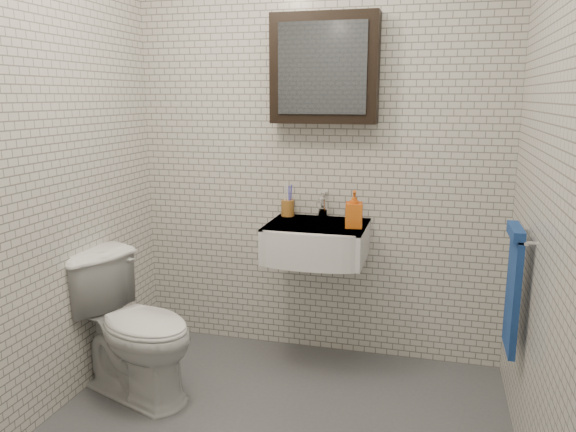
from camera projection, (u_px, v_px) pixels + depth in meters
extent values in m
cube|color=silver|center=(317.00, 149.00, 3.29)|extent=(2.20, 0.02, 2.50)
cube|color=silver|center=(151.00, 220.00, 1.40)|extent=(2.20, 0.02, 2.50)
cube|color=silver|center=(43.00, 162.00, 2.62)|extent=(0.02, 2.00, 2.50)
cube|color=silver|center=(554.00, 180.00, 2.07)|extent=(0.02, 2.00, 2.50)
cube|color=white|center=(317.00, 241.00, 3.17)|extent=(0.55, 0.45, 0.20)
cylinder|color=silver|center=(318.00, 225.00, 3.17)|extent=(0.31, 0.31, 0.02)
cylinder|color=silver|center=(318.00, 224.00, 3.16)|extent=(0.04, 0.04, 0.01)
cube|color=white|center=(317.00, 225.00, 3.15)|extent=(0.55, 0.45, 0.01)
cylinder|color=silver|center=(323.00, 213.00, 3.29)|extent=(0.06, 0.06, 0.06)
cylinder|color=silver|center=(323.00, 203.00, 3.28)|extent=(0.03, 0.03, 0.08)
cylinder|color=silver|center=(321.00, 200.00, 3.22)|extent=(0.02, 0.12, 0.02)
cube|color=silver|center=(324.00, 193.00, 3.30)|extent=(0.02, 0.09, 0.01)
cube|color=black|center=(325.00, 69.00, 3.11)|extent=(0.60, 0.14, 0.60)
cube|color=#3F444C|center=(322.00, 68.00, 3.04)|extent=(0.49, 0.01, 0.49)
cylinder|color=silver|center=(522.00, 236.00, 2.47)|extent=(0.02, 0.30, 0.02)
cylinder|color=silver|center=(522.00, 229.00, 2.59)|extent=(0.04, 0.02, 0.02)
cylinder|color=silver|center=(531.00, 243.00, 2.34)|extent=(0.04, 0.02, 0.02)
cube|color=#22459D|center=(513.00, 293.00, 2.53)|extent=(0.03, 0.26, 0.54)
cube|color=#22459D|center=(516.00, 232.00, 2.47)|extent=(0.05, 0.26, 0.05)
cylinder|color=#9C6527|center=(288.00, 208.00, 3.34)|extent=(0.09, 0.09, 0.10)
cylinder|color=white|center=(285.00, 198.00, 3.33)|extent=(0.02, 0.03, 0.18)
cylinder|color=#4142D0|center=(289.00, 200.00, 3.32)|extent=(0.01, 0.02, 0.16)
cylinder|color=white|center=(287.00, 197.00, 3.34)|extent=(0.02, 0.04, 0.19)
cylinder|color=#4142D0|center=(291.00, 198.00, 3.34)|extent=(0.02, 0.04, 0.17)
imported|color=#FF591A|center=(354.00, 209.00, 3.04)|extent=(0.10, 0.10, 0.20)
imported|color=white|center=(134.00, 327.00, 2.92)|extent=(0.83, 0.65, 0.75)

